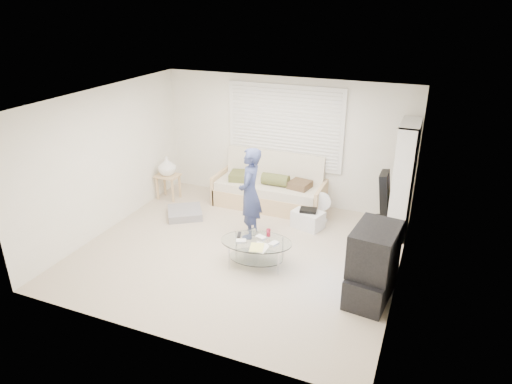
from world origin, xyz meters
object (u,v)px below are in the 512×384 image
at_px(tv_unit, 373,264).
at_px(coffee_table, 257,246).
at_px(futon_sofa, 270,189).
at_px(bookshelf, 403,180).

bearing_deg(tv_unit, coffee_table, 174.54).
relative_size(tv_unit, coffee_table, 0.88).
xyz_separation_m(futon_sofa, bookshelf, (2.49, -0.19, 0.65)).
distance_m(futon_sofa, bookshelf, 2.58).
xyz_separation_m(bookshelf, tv_unit, (-0.13, -2.11, -0.48)).
distance_m(futon_sofa, tv_unit, 3.30).
height_order(futon_sofa, bookshelf, bookshelf).
xyz_separation_m(tv_unit, coffee_table, (-1.77, 0.17, -0.19)).
bearing_deg(futon_sofa, tv_unit, -44.30).
bearing_deg(bookshelf, coffee_table, -134.38).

